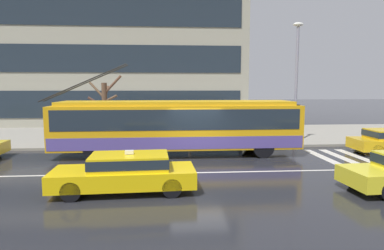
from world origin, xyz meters
TOP-DOWN VIEW (x-y plane):
  - ground_plane at (0.00, 0.00)m, footprint 160.00×160.00m
  - sidewalk_slab at (0.00, 9.10)m, footprint 80.00×10.00m
  - crosswalk_stripe_edge_near at (6.34, 1.05)m, footprint 0.44×4.40m
  - crosswalk_stripe_inner_a at (7.24, 1.05)m, footprint 0.44×4.40m
  - crosswalk_stripe_center at (8.14, 1.05)m, footprint 0.44×4.40m
  - crosswalk_stripe_inner_b at (9.04, 1.05)m, footprint 0.44×4.40m
  - lane_centre_line at (0.00, -1.20)m, footprint 72.00×0.14m
  - trolleybus at (-0.84, 2.50)m, footprint 12.91×2.60m
  - taxi_oncoming_near at (-2.72, -3.46)m, footprint 4.72×1.94m
  - pedestrian_at_shelter at (-4.48, 5.00)m, footprint 1.23×1.23m
  - pedestrian_approaching_curb at (3.44, 6.56)m, footprint 1.34×1.34m
  - pedestrian_walking_past at (-0.05, 5.34)m, footprint 0.98×0.98m
  - street_lamp at (6.28, 4.89)m, footprint 0.60×0.32m
  - street_tree_bare at (-5.44, 7.55)m, footprint 2.29×1.59m
  - office_tower_corner_left at (-6.65, 21.59)m, footprint 24.84×16.16m

SIDE VIEW (x-z plane):
  - ground_plane at x=0.00m, z-range 0.00..0.00m
  - lane_centre_line at x=0.00m, z-range 0.00..0.01m
  - crosswalk_stripe_edge_near at x=6.34m, z-range 0.00..0.01m
  - crosswalk_stripe_inner_a at x=7.24m, z-range 0.00..0.01m
  - crosswalk_stripe_center at x=8.14m, z-range 0.00..0.01m
  - crosswalk_stripe_inner_b at x=9.04m, z-range 0.00..0.01m
  - sidewalk_slab at x=0.00m, z-range 0.00..0.14m
  - taxi_oncoming_near at x=-2.72m, z-range 0.01..1.40m
  - trolleybus at x=-0.84m, z-range -0.78..3.84m
  - pedestrian_approaching_curb at x=3.44m, z-range 0.70..2.66m
  - pedestrian_walking_past at x=-0.05m, z-range 0.69..2.68m
  - pedestrian_at_shelter at x=-4.48m, z-range 0.77..2.75m
  - street_tree_bare at x=-5.44m, z-range 0.21..4.32m
  - street_lamp at x=6.28m, z-range 0.76..7.84m
  - office_tower_corner_left at x=-6.65m, z-range 0.01..23.03m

